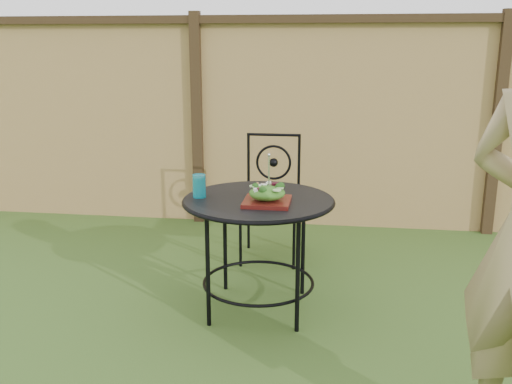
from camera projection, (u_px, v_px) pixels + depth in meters
The scene contains 8 objects.
ground at pixel (338, 345), 3.17m from camera, with size 60.00×60.00×0.00m, color #2B4917.
fence at pixel (342, 123), 5.03m from camera, with size 8.00×0.12×1.90m.
patio_table at pixel (258, 220), 3.47m from camera, with size 0.92×0.92×0.72m.
patio_chair at pixel (271, 194), 4.39m from camera, with size 0.46×0.46×0.95m.
salad_plate at pixel (267, 202), 3.32m from camera, with size 0.27×0.27×0.02m, color #520B13.
salad at pixel (267, 193), 3.31m from camera, with size 0.21×0.21×0.08m, color #235614.
fork at pixel (269, 171), 3.27m from camera, with size 0.01×0.01×0.18m, color silver.
drinking_glass at pixel (199, 186), 3.45m from camera, with size 0.08×0.08×0.14m, color #0E95A9.
Camera 1 is at (-0.06, -2.89, 1.63)m, focal length 40.00 mm.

